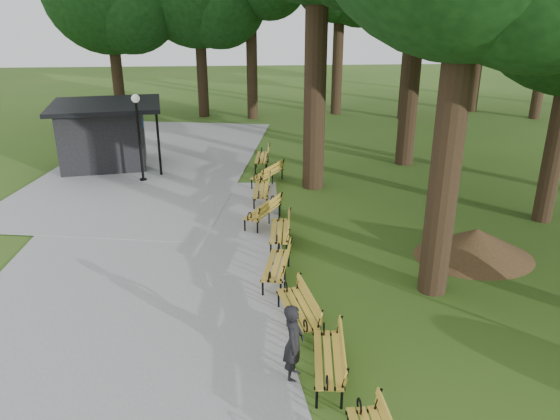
{
  "coord_description": "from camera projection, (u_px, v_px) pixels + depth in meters",
  "views": [
    {
      "loc": [
        -1.04,
        -9.14,
        6.81
      ],
      "look_at": [
        -0.01,
        5.25,
        1.1
      ],
      "focal_mm": 34.64,
      "sensor_mm": 36.0,
      "label": 1
    }
  ],
  "objects": [
    {
      "name": "bench_9",
      "position": [
        262.0,
        158.0,
        22.93
      ],
      "size": [
        0.83,
        1.96,
        0.88
      ],
      "primitive_type": null,
      "rotation": [
        0.0,
        0.0,
        -1.67
      ],
      "color": "gold",
      "rests_on": "ground"
    },
    {
      "name": "ground",
      "position": [
        299.0,
        354.0,
        11.05
      ],
      "size": [
        100.0,
        100.0,
        0.0
      ],
      "primitive_type": "plane",
      "color": "#305317",
      "rests_on": "ground"
    },
    {
      "name": "bench_8",
      "position": [
        267.0,
        174.0,
        20.87
      ],
      "size": [
        1.54,
        1.95,
        0.88
      ],
      "primitive_type": null,
      "rotation": [
        0.0,
        0.0,
        -2.13
      ],
      "color": "gold",
      "rests_on": "ground"
    },
    {
      "name": "bench_5",
      "position": [
        280.0,
        231.0,
        15.76
      ],
      "size": [
        0.84,
        1.96,
        0.88
      ],
      "primitive_type": null,
      "rotation": [
        0.0,
        0.0,
        -1.68
      ],
      "color": "gold",
      "rests_on": "ground"
    },
    {
      "name": "bench_6",
      "position": [
        263.0,
        211.0,
        17.23
      ],
      "size": [
        1.47,
        1.97,
        0.88
      ],
      "primitive_type": null,
      "rotation": [
        0.0,
        0.0,
        -2.07
      ],
      "color": "gold",
      "rests_on": "ground"
    },
    {
      "name": "lamp_post",
      "position": [
        138.0,
        120.0,
        20.51
      ],
      "size": [
        0.32,
        0.32,
        3.43
      ],
      "color": "black",
      "rests_on": "ground"
    },
    {
      "name": "bench_3",
      "position": [
        297.0,
        309.0,
        11.82
      ],
      "size": [
        0.95,
        1.98,
        0.88
      ],
      "primitive_type": null,
      "rotation": [
        0.0,
        0.0,
        -1.4
      ],
      "color": "gold",
      "rests_on": "ground"
    },
    {
      "name": "person",
      "position": [
        294.0,
        343.0,
        10.09
      ],
      "size": [
        0.51,
        0.65,
        1.58
      ],
      "primitive_type": "imported",
      "rotation": [
        0.0,
        0.0,
        1.32
      ],
      "color": "black",
      "rests_on": "ground"
    },
    {
      "name": "bench_7",
      "position": [
        261.0,
        190.0,
        19.12
      ],
      "size": [
        0.79,
        1.94,
        0.88
      ],
      "primitive_type": null,
      "rotation": [
        0.0,
        0.0,
        -1.65
      ],
      "color": "gold",
      "rests_on": "ground"
    },
    {
      "name": "dirt_mound",
      "position": [
        475.0,
        243.0,
        15.03
      ],
      "size": [
        2.79,
        2.79,
        0.85
      ],
      "primitive_type": "cone",
      "color": "#47301C",
      "rests_on": "ground"
    },
    {
      "name": "path",
      "position": [
        128.0,
        286.0,
        13.56
      ],
      "size": [
        12.0,
        38.0,
        0.06
      ],
      "primitive_type": "cube",
      "color": "gray",
      "rests_on": "ground"
    },
    {
      "name": "bench_4",
      "position": [
        276.0,
        265.0,
        13.74
      ],
      "size": [
        1.01,
        1.99,
        0.88
      ],
      "primitive_type": null,
      "rotation": [
        0.0,
        0.0,
        -1.77
      ],
      "color": "gold",
      "rests_on": "ground"
    },
    {
      "name": "bench_2",
      "position": [
        328.0,
        359.0,
        10.19
      ],
      "size": [
        0.85,
        1.96,
        0.88
      ],
      "primitive_type": null,
      "rotation": [
        0.0,
        0.0,
        -1.68
      ],
      "color": "gold",
      "rests_on": "ground"
    },
    {
      "name": "kiosk",
      "position": [
        103.0,
        135.0,
        22.82
      ],
      "size": [
        4.88,
        4.4,
        2.74
      ],
      "primitive_type": null,
      "rotation": [
        0.0,
        0.0,
        0.14
      ],
      "color": "black",
      "rests_on": "ground"
    }
  ]
}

